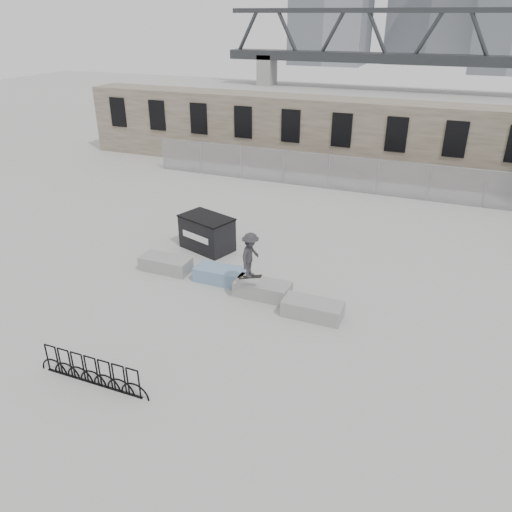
% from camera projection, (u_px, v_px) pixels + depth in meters
% --- Properties ---
extents(ground, '(120.00, 120.00, 0.00)m').
position_uv_depth(ground, '(243.00, 288.00, 18.52)').
color(ground, '#A4A4A0').
rests_on(ground, ground).
extents(stone_wall, '(36.00, 2.58, 4.50)m').
position_uv_depth(stone_wall, '(346.00, 137.00, 31.06)').
color(stone_wall, '#685C4D').
rests_on(stone_wall, ground).
extents(chainlink_fence, '(22.06, 0.06, 2.02)m').
position_uv_depth(chainlink_fence, '(329.00, 171.00, 28.48)').
color(chainlink_fence, gray).
rests_on(chainlink_fence, ground).
extents(planter_far_left, '(2.00, 0.90, 0.56)m').
position_uv_depth(planter_far_left, '(166.00, 263.00, 19.66)').
color(planter_far_left, gray).
rests_on(planter_far_left, ground).
extents(planter_center_left, '(2.00, 0.90, 0.56)m').
position_uv_depth(planter_center_left, '(221.00, 274.00, 18.83)').
color(planter_center_left, teal).
rests_on(planter_center_left, ground).
extents(planter_center_right, '(2.00, 0.90, 0.56)m').
position_uv_depth(planter_center_right, '(263.00, 289.00, 17.86)').
color(planter_center_right, gray).
rests_on(planter_center_right, ground).
extents(planter_offset, '(2.00, 0.90, 0.56)m').
position_uv_depth(planter_offset, '(313.00, 308.00, 16.66)').
color(planter_offset, gray).
rests_on(planter_offset, ground).
extents(dumpster, '(2.56, 2.02, 1.47)m').
position_uv_depth(dumpster, '(207.00, 233.00, 21.27)').
color(dumpster, black).
rests_on(dumpster, ground).
extents(bike_rack, '(3.59, 0.07, 0.90)m').
position_uv_depth(bike_rack, '(92.00, 371.00, 13.53)').
color(bike_rack, black).
rests_on(bike_rack, ground).
extents(truss_bridge, '(70.00, 3.00, 9.80)m').
position_uv_depth(truss_bridge, '(503.00, 60.00, 59.18)').
color(truss_bridge, '#2D3033').
rests_on(truss_bridge, ground).
extents(skateboarder, '(0.81, 1.07, 1.74)m').
position_uv_depth(skateboarder, '(250.00, 255.00, 16.84)').
color(skateboarder, '#2C2B2E').
rests_on(skateboarder, ground).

